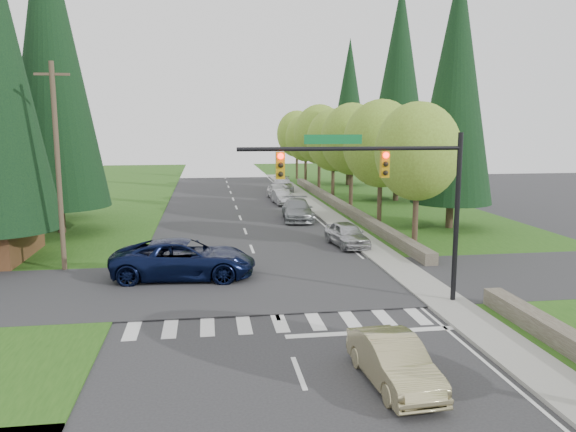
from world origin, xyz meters
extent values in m
plane|color=#28282B|center=(0.00, 0.00, 0.00)|extent=(120.00, 120.00, 0.00)
cube|color=#234E14|center=(13.00, 20.00, 0.03)|extent=(14.00, 110.00, 0.06)
cube|color=#234E14|center=(-13.00, 20.00, 0.03)|extent=(14.00, 110.00, 0.06)
cube|color=#28282B|center=(0.00, 8.00, 0.00)|extent=(120.00, 8.00, 0.10)
cube|color=gray|center=(6.90, 22.00, 0.07)|extent=(1.80, 80.00, 0.13)
cube|color=gray|center=(6.05, 22.00, 0.07)|extent=(0.20, 80.00, 0.13)
cube|color=#4C4438|center=(8.60, 30.00, 0.35)|extent=(0.70, 40.00, 0.70)
cylinder|color=black|center=(7.20, 4.50, 3.40)|extent=(0.20, 0.20, 6.80)
cylinder|color=black|center=(2.90, 4.50, 6.20)|extent=(8.60, 0.16, 0.16)
cube|color=#0C662D|center=(2.20, 4.55, 6.55)|extent=(2.20, 0.04, 0.35)
cube|color=#BF8C0C|center=(4.20, 4.50, 5.60)|extent=(0.32, 0.24, 1.00)
sphere|color=#FF0C05|center=(4.20, 4.36, 5.95)|extent=(0.22, 0.22, 0.22)
cube|color=#BF8C0C|center=(0.20, 4.50, 5.60)|extent=(0.32, 0.24, 1.00)
sphere|color=#FF0C05|center=(0.20, 4.36, 5.95)|extent=(0.22, 0.22, 0.22)
cylinder|color=#473828|center=(-9.50, 12.00, 5.00)|extent=(0.24, 0.24, 10.00)
cube|color=#473828|center=(-9.50, 12.00, 9.40)|extent=(1.60, 0.10, 0.12)
cylinder|color=#38281C|center=(9.20, 14.00, 2.38)|extent=(0.32, 0.32, 4.76)
ellipsoid|color=olive|center=(9.20, 14.00, 5.61)|extent=(4.80, 4.80, 5.52)
cylinder|color=#38281C|center=(9.30, 21.00, 2.46)|extent=(0.32, 0.32, 4.93)
ellipsoid|color=olive|center=(9.30, 21.00, 5.81)|extent=(5.20, 5.20, 5.98)
cylinder|color=#38281C|center=(9.10, 28.00, 2.52)|extent=(0.32, 0.32, 5.04)
ellipsoid|color=olive|center=(9.10, 28.00, 5.94)|extent=(5.00, 5.00, 5.75)
cylinder|color=#38281C|center=(9.20, 35.00, 2.41)|extent=(0.32, 0.32, 4.82)
ellipsoid|color=olive|center=(9.20, 35.00, 5.68)|extent=(5.00, 5.00, 5.75)
cylinder|color=#38281C|center=(9.30, 42.00, 2.58)|extent=(0.32, 0.32, 5.15)
ellipsoid|color=olive|center=(9.30, 42.00, 6.07)|extent=(5.40, 5.40, 6.21)
cylinder|color=#38281C|center=(9.10, 49.00, 2.35)|extent=(0.32, 0.32, 4.70)
ellipsoid|color=olive|center=(9.10, 49.00, 5.54)|extent=(4.80, 4.80, 5.52)
cylinder|color=#38281C|center=(9.20, 56.00, 2.49)|extent=(0.32, 0.32, 4.98)
ellipsoid|color=olive|center=(9.20, 56.00, 5.87)|extent=(5.20, 5.20, 5.98)
cylinder|color=#38281C|center=(-13.00, 14.00, 1.00)|extent=(0.50, 0.50, 2.00)
cylinder|color=#38281C|center=(-12.00, 22.00, 1.00)|extent=(0.50, 0.50, 2.00)
cone|color=black|center=(-12.00, 22.00, 11.30)|extent=(6.46, 6.46, 19.00)
cylinder|color=#38281C|center=(-14.00, 28.00, 1.00)|extent=(0.50, 0.50, 2.00)
cone|color=black|center=(-14.00, 28.00, 10.30)|extent=(5.78, 5.78, 17.00)
cylinder|color=#38281C|center=(14.00, 20.00, 1.00)|extent=(0.50, 0.50, 2.00)
cone|color=black|center=(14.00, 20.00, 9.80)|extent=(5.44, 5.44, 16.00)
cylinder|color=#38281C|center=(15.00, 34.00, 1.00)|extent=(0.50, 0.50, 2.00)
cone|color=black|center=(15.00, 34.00, 10.80)|extent=(6.12, 6.12, 18.00)
cylinder|color=#38281C|center=(14.00, 48.00, 1.00)|extent=(0.50, 0.50, 2.00)
cone|color=black|center=(14.00, 48.00, 9.30)|extent=(5.10, 5.10, 15.00)
imported|color=tan|center=(2.47, -2.07, 0.67)|extent=(1.72, 4.17, 1.34)
imported|color=black|center=(-3.62, 9.76, 0.92)|extent=(6.83, 3.58, 1.83)
imported|color=#ABABB0|center=(5.60, 15.48, 0.71)|extent=(2.18, 4.34, 1.42)
imported|color=gray|center=(4.20, 24.92, 0.77)|extent=(2.59, 5.48, 1.55)
imported|color=#B1B1B6|center=(4.20, 33.48, 0.64)|extent=(1.70, 3.99, 1.28)
imported|color=silver|center=(4.30, 37.42, 0.72)|extent=(1.89, 4.30, 1.44)
imported|color=silver|center=(5.60, 43.00, 0.73)|extent=(2.44, 5.20, 1.47)
camera|label=1|loc=(-2.52, -16.05, 7.10)|focal=35.00mm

